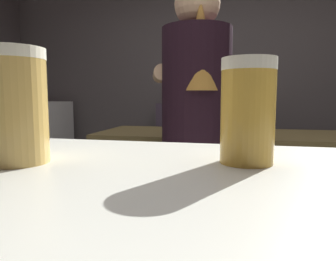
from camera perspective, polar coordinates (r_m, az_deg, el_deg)
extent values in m
cube|color=#524B4B|center=(3.58, 9.90, 9.84)|extent=(5.20, 0.10, 2.70)
cube|color=brown|center=(2.08, 17.19, -12.91)|extent=(2.10, 0.60, 0.90)
cube|color=#3E3141|center=(3.36, 6.42, -3.96)|extent=(0.95, 0.36, 1.06)
cube|color=silver|center=(3.88, -22.81, -2.94)|extent=(0.58, 0.55, 1.07)
cube|color=#262626|center=(3.52, -22.85, -2.96)|extent=(0.03, 0.03, 0.38)
cube|color=yellow|center=(3.69, -26.50, -1.54)|extent=(0.10, 0.01, 0.12)
cube|color=#312D3C|center=(1.68, 5.04, -18.18)|extent=(0.28, 0.20, 0.86)
cylinder|color=black|center=(1.53, 5.31, 7.53)|extent=(0.34, 0.34, 0.59)
sphere|color=#DBAE84|center=(1.59, 5.47, 22.36)|extent=(0.22, 0.22, 0.22)
cone|color=#B27A33|center=(1.45, 6.04, 15.57)|extent=(0.18, 0.18, 0.41)
cylinder|color=#DBAE84|center=(1.67, -1.40, 10.45)|extent=(0.17, 0.33, 0.08)
cylinder|color=#DBAE84|center=(1.72, 10.17, 10.24)|extent=(0.17, 0.33, 0.08)
cylinder|color=#C15434|center=(1.95, 3.38, 0.34)|extent=(0.18, 0.18, 0.05)
cube|color=silver|center=(1.93, 15.03, -0.55)|extent=(0.24, 0.05, 0.01)
cylinder|color=tan|center=(0.46, -26.53, 3.10)|extent=(0.08, 0.08, 0.14)
cylinder|color=white|center=(0.46, -27.02, 12.68)|extent=(0.08, 0.08, 0.02)
cylinder|color=gold|center=(0.42, 14.60, 2.38)|extent=(0.07, 0.07, 0.12)
cylinder|color=silver|center=(0.43, 14.87, 11.89)|extent=(0.07, 0.07, 0.02)
cylinder|color=black|center=(3.24, 12.72, 6.25)|extent=(0.06, 0.06, 0.15)
cylinder|color=black|center=(3.24, 12.76, 8.08)|extent=(0.03, 0.03, 0.06)
cylinder|color=red|center=(3.24, 12.78, 8.70)|extent=(0.03, 0.03, 0.01)
cylinder|color=black|center=(3.25, 4.04, 6.22)|extent=(0.06, 0.06, 0.13)
cylinder|color=black|center=(3.25, 4.06, 7.81)|extent=(0.03, 0.03, 0.05)
cylinder|color=red|center=(3.26, 4.06, 8.34)|extent=(0.03, 0.03, 0.01)
cylinder|color=black|center=(3.44, -0.23, 6.32)|extent=(0.06, 0.06, 0.14)
cylinder|color=black|center=(3.44, -0.23, 7.93)|extent=(0.02, 0.02, 0.05)
cylinder|color=red|center=(3.44, -0.23, 8.46)|extent=(0.03, 0.03, 0.01)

